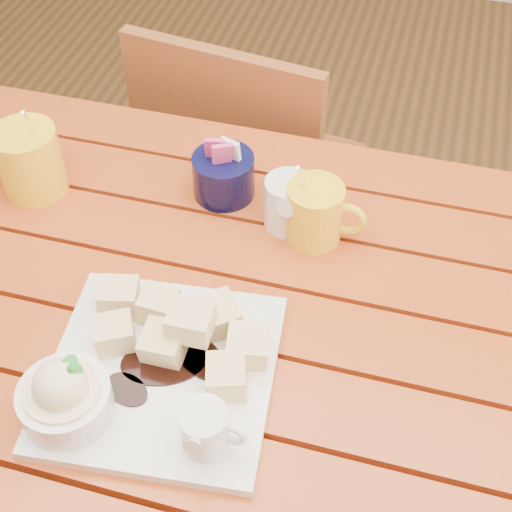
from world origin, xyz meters
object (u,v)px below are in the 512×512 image
(chair_far, at_px, (246,177))
(coffee_mug_left, at_px, (28,160))
(coffee_mug_right, at_px, (316,212))
(table, at_px, (219,352))
(dessert_plate, at_px, (141,372))

(chair_far, bearing_deg, coffee_mug_left, 70.37)
(coffee_mug_right, bearing_deg, coffee_mug_left, -177.21)
(table, bearing_deg, chair_far, 102.20)
(dessert_plate, relative_size, coffee_mug_left, 1.83)
(coffee_mug_left, bearing_deg, chair_far, 66.87)
(coffee_mug_left, distance_m, coffee_mug_right, 0.45)
(dessert_plate, distance_m, coffee_mug_right, 0.35)
(dessert_plate, bearing_deg, coffee_mug_right, 64.53)
(coffee_mug_right, height_order, chair_far, coffee_mug_right)
(chair_far, bearing_deg, table, 110.43)
(table, distance_m, dessert_plate, 0.21)
(table, distance_m, coffee_mug_left, 0.42)
(dessert_plate, relative_size, chair_far, 0.36)
(coffee_mug_left, bearing_deg, table, -19.06)
(chair_far, bearing_deg, coffee_mug_right, 126.97)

